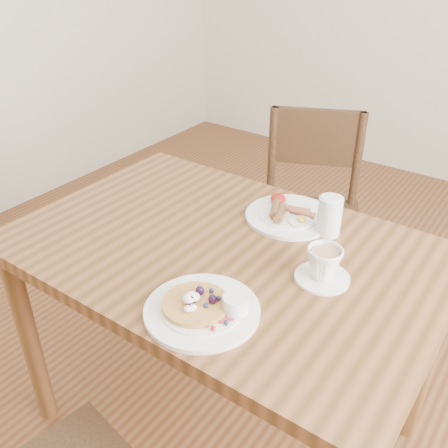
{
  "coord_description": "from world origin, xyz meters",
  "views": [
    {
      "loc": [
        0.68,
        -0.95,
        1.52
      ],
      "look_at": [
        0.0,
        0.0,
        0.82
      ],
      "focal_mm": 40.0,
      "sensor_mm": 36.0,
      "label": 1
    }
  ],
  "objects_px": {
    "breakfast_plate": "(288,214)",
    "water_glass": "(329,216)",
    "dining_table": "(224,274)",
    "chair_far": "(309,208)",
    "teacup_saucer": "(324,265)",
    "pancake_plate": "(204,308)"
  },
  "relations": [
    {
      "from": "breakfast_plate",
      "to": "teacup_saucer",
      "type": "height_order",
      "value": "teacup_saucer"
    },
    {
      "from": "pancake_plate",
      "to": "teacup_saucer",
      "type": "height_order",
      "value": "teacup_saucer"
    },
    {
      "from": "chair_far",
      "to": "pancake_plate",
      "type": "bearing_deg",
      "value": 77.95
    },
    {
      "from": "dining_table",
      "to": "water_glass",
      "type": "bearing_deg",
      "value": 47.7
    },
    {
      "from": "dining_table",
      "to": "chair_far",
      "type": "bearing_deg",
      "value": 97.53
    },
    {
      "from": "chair_far",
      "to": "water_glass",
      "type": "height_order",
      "value": "chair_far"
    },
    {
      "from": "chair_far",
      "to": "teacup_saucer",
      "type": "height_order",
      "value": "chair_far"
    },
    {
      "from": "breakfast_plate",
      "to": "water_glass",
      "type": "bearing_deg",
      "value": -5.43
    },
    {
      "from": "chair_far",
      "to": "pancake_plate",
      "type": "relative_size",
      "value": 3.26
    },
    {
      "from": "dining_table",
      "to": "breakfast_plate",
      "type": "height_order",
      "value": "breakfast_plate"
    },
    {
      "from": "teacup_saucer",
      "to": "chair_far",
      "type": "bearing_deg",
      "value": 117.87
    },
    {
      "from": "chair_far",
      "to": "water_glass",
      "type": "xyz_separation_m",
      "value": [
        0.31,
        -0.53,
        0.32
      ]
    },
    {
      "from": "dining_table",
      "to": "teacup_saucer",
      "type": "distance_m",
      "value": 0.33
    },
    {
      "from": "pancake_plate",
      "to": "breakfast_plate",
      "type": "height_order",
      "value": "pancake_plate"
    },
    {
      "from": "dining_table",
      "to": "water_glass",
      "type": "height_order",
      "value": "water_glass"
    },
    {
      "from": "pancake_plate",
      "to": "chair_far",
      "type": "bearing_deg",
      "value": 102.63
    },
    {
      "from": "teacup_saucer",
      "to": "water_glass",
      "type": "height_order",
      "value": "water_glass"
    },
    {
      "from": "breakfast_plate",
      "to": "water_glass",
      "type": "distance_m",
      "value": 0.15
    },
    {
      "from": "dining_table",
      "to": "breakfast_plate",
      "type": "bearing_deg",
      "value": 73.87
    },
    {
      "from": "breakfast_plate",
      "to": "pancake_plate",
      "type": "bearing_deg",
      "value": -83.38
    },
    {
      "from": "teacup_saucer",
      "to": "pancake_plate",
      "type": "bearing_deg",
      "value": -120.9
    },
    {
      "from": "pancake_plate",
      "to": "water_glass",
      "type": "distance_m",
      "value": 0.49
    }
  ]
}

